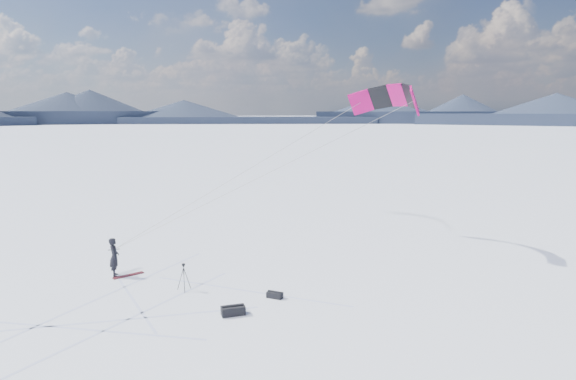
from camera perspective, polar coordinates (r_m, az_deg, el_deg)
name	(u,v)px	position (r m, az deg, el deg)	size (l,w,h in m)	color
ground	(156,302)	(21.94, -15.40, -12.65)	(1800.00, 1800.00, 0.00)	white
horizon_hills	(151,206)	(20.77, -15.89, -1.80)	(704.00, 704.00, 9.78)	black
snow_tracks	(141,307)	(21.57, -17.04, -13.11)	(14.76, 10.25, 0.01)	silver
snowkiter	(115,276)	(25.76, -19.78, -9.55)	(0.71, 0.46, 1.94)	black
snowboard	(128,275)	(25.56, -18.39, -9.57)	(1.53, 0.29, 0.04)	maroon
tripod	(184,273)	(22.67, -12.26, -9.59)	(0.62, 0.58, 1.27)	black
gear_bag_a	(233,310)	(20.00, -6.53, -14.00)	(0.98, 0.52, 0.42)	black
gear_bag_b	(275,295)	(21.56, -1.59, -12.31)	(0.72, 0.73, 0.32)	black
power_kite	(390,99)	(30.58, 11.99, 10.49)	(17.61, 6.52, 8.43)	#AC0456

